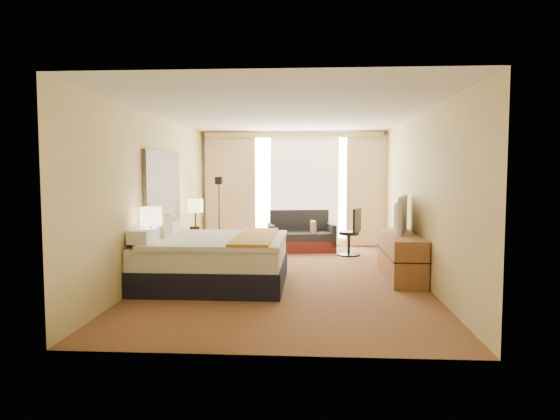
# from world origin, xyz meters

# --- Properties ---
(floor) EXTENTS (4.20, 7.00, 0.02)m
(floor) POSITION_xyz_m (0.00, 0.00, 0.00)
(floor) COLOR #4E1B16
(floor) RESTS_ON ground
(ceiling) EXTENTS (4.20, 7.00, 0.02)m
(ceiling) POSITION_xyz_m (0.00, 0.00, 2.60)
(ceiling) COLOR silver
(ceiling) RESTS_ON wall_back
(wall_back) EXTENTS (4.20, 0.02, 2.60)m
(wall_back) POSITION_xyz_m (0.00, 3.50, 1.30)
(wall_back) COLOR #DBC885
(wall_back) RESTS_ON ground
(wall_front) EXTENTS (4.20, 0.02, 2.60)m
(wall_front) POSITION_xyz_m (0.00, -3.50, 1.30)
(wall_front) COLOR #DBC885
(wall_front) RESTS_ON ground
(wall_left) EXTENTS (0.02, 7.00, 2.60)m
(wall_left) POSITION_xyz_m (-2.10, 0.00, 1.30)
(wall_left) COLOR #DBC885
(wall_left) RESTS_ON ground
(wall_right) EXTENTS (0.02, 7.00, 2.60)m
(wall_right) POSITION_xyz_m (2.10, 0.00, 1.30)
(wall_right) COLOR #DBC885
(wall_right) RESTS_ON ground
(headboard) EXTENTS (0.06, 1.85, 1.50)m
(headboard) POSITION_xyz_m (-2.06, 0.20, 1.28)
(headboard) COLOR black
(headboard) RESTS_ON wall_left
(nightstand_left) EXTENTS (0.45, 0.52, 0.55)m
(nightstand_left) POSITION_xyz_m (-1.87, -1.05, 0.28)
(nightstand_left) COLOR olive
(nightstand_left) RESTS_ON floor
(nightstand_right) EXTENTS (0.45, 0.52, 0.55)m
(nightstand_right) POSITION_xyz_m (-1.87, 1.45, 0.28)
(nightstand_right) COLOR olive
(nightstand_right) RESTS_ON floor
(media_dresser) EXTENTS (0.50, 1.80, 0.70)m
(media_dresser) POSITION_xyz_m (1.83, 0.00, 0.35)
(media_dresser) COLOR olive
(media_dresser) RESTS_ON floor
(window) EXTENTS (2.30, 0.02, 2.30)m
(window) POSITION_xyz_m (0.25, 3.47, 1.32)
(window) COLOR white
(window) RESTS_ON wall_back
(curtains) EXTENTS (4.12, 0.19, 2.56)m
(curtains) POSITION_xyz_m (-0.00, 3.39, 1.41)
(curtains) COLOR beige
(curtains) RESTS_ON floor
(bed) EXTENTS (2.11, 1.93, 1.03)m
(bed) POSITION_xyz_m (-1.06, -0.65, 0.38)
(bed) COLOR black
(bed) RESTS_ON floor
(loveseat) EXTENTS (1.48, 0.96, 0.86)m
(loveseat) POSITION_xyz_m (0.19, 2.62, 0.29)
(loveseat) COLOR maroon
(loveseat) RESTS_ON floor
(floor_lamp) EXTENTS (0.20, 0.20, 1.58)m
(floor_lamp) POSITION_xyz_m (-1.56, 2.54, 1.12)
(floor_lamp) COLOR black
(floor_lamp) RESTS_ON floor
(desk_chair) EXTENTS (0.48, 0.48, 0.95)m
(desk_chair) POSITION_xyz_m (1.21, 2.08, 0.42)
(desk_chair) COLOR black
(desk_chair) RESTS_ON floor
(lamp_left) EXTENTS (0.30, 0.30, 0.64)m
(lamp_left) POSITION_xyz_m (-1.86, -1.08, 1.05)
(lamp_left) COLOR black
(lamp_left) RESTS_ON nightstand_left
(lamp_right) EXTENTS (0.29, 0.29, 0.61)m
(lamp_right) POSITION_xyz_m (-1.82, 1.47, 1.03)
(lamp_right) COLOR black
(lamp_right) RESTS_ON nightstand_right
(tissue_box) EXTENTS (0.15, 0.15, 0.10)m
(tissue_box) POSITION_xyz_m (-1.83, -0.88, 0.60)
(tissue_box) COLOR #8AB5D5
(tissue_box) RESTS_ON nightstand_left
(telephone) EXTENTS (0.21, 0.18, 0.07)m
(telephone) POSITION_xyz_m (-1.87, 1.58, 0.59)
(telephone) COLOR black
(telephone) RESTS_ON nightstand_right
(television) EXTENTS (0.41, 1.04, 0.60)m
(television) POSITION_xyz_m (1.78, 0.21, 1.00)
(television) COLOR black
(television) RESTS_ON media_dresser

